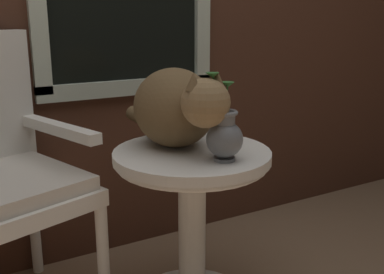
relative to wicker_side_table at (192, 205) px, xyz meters
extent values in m
cube|color=beige|center=(0.01, 0.59, 0.35)|extent=(0.83, 0.03, 0.07)
cylinder|color=silver|center=(0.00, 0.00, -0.11)|extent=(0.10, 0.10, 0.57)
cylinder|color=silver|center=(0.00, 0.00, 0.19)|extent=(0.56, 0.56, 0.03)
torus|color=silver|center=(0.00, 0.00, 0.16)|extent=(0.54, 0.54, 0.02)
cylinder|color=silver|center=(-0.31, 0.10, -0.20)|extent=(0.04, 0.04, 0.45)
cylinder|color=silver|center=(-0.46, 0.57, -0.20)|extent=(0.04, 0.04, 0.45)
cube|color=silver|center=(-0.39, 0.34, 0.27)|extent=(0.20, 0.48, 0.04)
ellipsoid|color=brown|center=(-0.02, 0.09, 0.35)|extent=(0.29, 0.33, 0.29)
sphere|color=olive|center=(-0.02, -0.12, 0.40)|extent=(0.16, 0.16, 0.16)
cone|color=brown|center=(-0.06, -0.12, 0.47)|extent=(0.05, 0.05, 0.06)
cone|color=brown|center=(0.03, -0.12, 0.47)|extent=(0.05, 0.05, 0.06)
cylinder|color=brown|center=(-0.03, 0.31, 0.26)|extent=(0.07, 0.29, 0.06)
cylinder|color=slate|center=(0.04, -0.15, 0.21)|extent=(0.07, 0.07, 0.01)
ellipsoid|color=slate|center=(0.04, -0.15, 0.28)|extent=(0.12, 0.12, 0.12)
cylinder|color=slate|center=(0.04, -0.15, 0.35)|extent=(0.07, 0.07, 0.04)
torus|color=slate|center=(0.04, -0.15, 0.37)|extent=(0.08, 0.08, 0.01)
cylinder|color=#2D662D|center=(0.02, -0.14, 0.43)|extent=(0.04, 0.04, 0.12)
cone|color=#2D662D|center=(0.00, -0.12, 0.49)|extent=(0.04, 0.04, 0.02)
cylinder|color=#2D662D|center=(0.05, -0.14, 0.41)|extent=(0.03, 0.03, 0.09)
cone|color=#2D662D|center=(0.06, -0.13, 0.45)|extent=(0.04, 0.04, 0.02)
camera|label=1|loc=(-0.79, -1.38, 0.68)|focal=43.61mm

